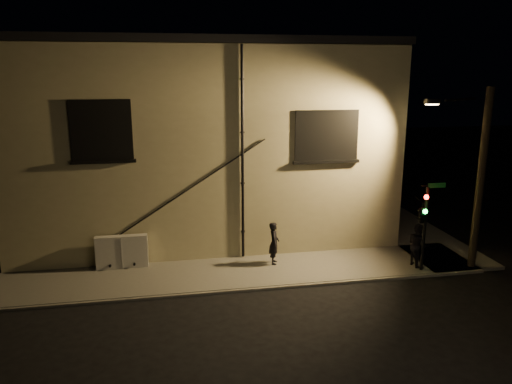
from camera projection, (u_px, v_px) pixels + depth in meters
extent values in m
plane|color=black|center=(306.00, 286.00, 17.87)|extent=(90.00, 90.00, 0.00)
cube|color=#57564F|center=(218.00, 274.00, 18.75)|extent=(20.00, 3.00, 0.12)
cube|color=#57564F|center=(381.00, 213.00, 26.66)|extent=(3.00, 16.00, 0.12)
cube|color=tan|center=(199.00, 137.00, 24.89)|extent=(16.00, 12.00, 8.50)
cube|color=black|center=(197.00, 45.00, 23.83)|extent=(16.20, 12.20, 0.30)
cube|color=black|center=(101.00, 130.00, 18.15)|extent=(2.20, 0.10, 2.20)
cube|color=#A5B28C|center=(101.00, 130.00, 18.17)|extent=(1.98, 0.05, 1.98)
cube|color=black|center=(327.00, 135.00, 19.80)|extent=(2.60, 0.10, 2.00)
cube|color=#A5B28C|center=(327.00, 135.00, 19.81)|extent=(2.38, 0.05, 1.78)
cylinder|color=black|center=(243.00, 155.00, 19.29)|extent=(0.11, 0.11, 8.30)
cylinder|color=black|center=(186.00, 191.00, 19.24)|extent=(5.96, 0.04, 3.75)
cylinder|color=black|center=(190.00, 189.00, 19.25)|extent=(5.96, 0.04, 3.75)
cube|color=#B3B2AB|center=(122.00, 252.00, 19.08)|extent=(1.95, 0.33, 1.28)
imported|color=black|center=(274.00, 243.00, 19.44)|extent=(0.52, 0.68, 1.68)
imported|color=black|center=(417.00, 245.00, 19.25)|extent=(0.73, 0.89, 1.69)
cylinder|color=black|center=(424.00, 229.00, 18.64)|extent=(0.12, 0.12, 3.24)
imported|color=black|center=(422.00, 213.00, 18.32)|extent=(0.80, 1.99, 0.78)
sphere|color=#FF140C|center=(427.00, 197.00, 18.00)|extent=(0.17, 0.17, 0.17)
sphere|color=#14FF3F|center=(425.00, 211.00, 18.13)|extent=(0.17, 0.17, 0.17)
cube|color=#0C4C1E|center=(437.00, 185.00, 18.30)|extent=(0.70, 0.03, 0.18)
cylinder|color=black|center=(480.00, 182.00, 18.59)|extent=(0.29, 0.29, 6.96)
cylinder|color=black|center=(460.00, 99.00, 18.25)|extent=(1.77, 0.97, 0.10)
cube|color=black|center=(432.00, 101.00, 18.65)|extent=(0.55, 0.28, 0.18)
cube|color=#FFC672|center=(432.00, 104.00, 18.68)|extent=(0.42, 0.20, 0.04)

